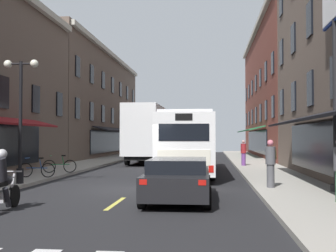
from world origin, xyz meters
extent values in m
cube|color=black|center=(0.00, 0.00, -0.05)|extent=(34.80, 80.00, 0.10)
cube|color=#DBCC4C|center=(0.00, -3.50, 0.00)|extent=(0.14, 2.40, 0.01)
cube|color=#DBCC4C|center=(0.00, 3.00, 0.00)|extent=(0.14, 2.40, 0.01)
cube|color=#DBCC4C|center=(0.00, 9.50, 0.00)|extent=(0.14, 2.40, 0.01)
cube|color=#DBCC4C|center=(0.00, 16.00, 0.00)|extent=(0.14, 2.40, 0.01)
cube|color=#DBCC4C|center=(0.00, 22.50, 0.00)|extent=(0.14, 2.40, 0.01)
cube|color=#DBCC4C|center=(0.00, 29.00, 0.00)|extent=(0.14, 2.40, 0.01)
cube|color=#DBCC4C|center=(0.00, 35.50, 0.00)|extent=(0.14, 2.40, 0.01)
cube|color=#A39E93|center=(5.90, 0.00, 0.07)|extent=(3.00, 80.00, 0.14)
cube|color=black|center=(-7.36, 3.81, 4.20)|extent=(0.10, 1.00, 1.60)
cube|color=black|center=(-7.36, 7.62, 4.20)|extent=(0.10, 1.00, 1.60)
cube|color=black|center=(-7.36, 11.43, 4.20)|extent=(0.10, 1.00, 1.60)
cube|color=brown|center=(-11.40, 26.67, 5.39)|extent=(8.00, 26.57, 10.78)
cube|color=#B2AD9E|center=(-7.30, 26.67, 10.43)|extent=(0.44, 26.07, 0.40)
cube|color=black|center=(-7.36, 26.67, 1.55)|extent=(0.10, 16.00, 2.10)
cube|color=black|center=(-6.65, 26.67, 2.75)|extent=(1.38, 14.93, 0.44)
cube|color=black|center=(-7.36, 15.24, 4.20)|extent=(0.10, 1.00, 1.60)
cube|color=black|center=(-7.36, 19.05, 4.20)|extent=(0.10, 1.00, 1.60)
cube|color=black|center=(-7.36, 22.86, 4.20)|extent=(0.10, 1.00, 1.60)
cube|color=black|center=(-7.36, 26.67, 4.20)|extent=(0.10, 1.00, 1.60)
cube|color=black|center=(-7.36, 30.48, 4.20)|extent=(0.10, 1.00, 1.60)
cube|color=black|center=(-7.36, 34.29, 4.20)|extent=(0.10, 1.00, 1.60)
cube|color=black|center=(-7.36, 38.10, 4.20)|extent=(0.10, 1.00, 1.60)
cube|color=black|center=(-7.36, 15.24, 7.40)|extent=(0.10, 1.00, 1.60)
cube|color=black|center=(-7.36, 19.05, 7.40)|extent=(0.10, 1.00, 1.60)
cube|color=black|center=(-7.36, 22.86, 7.40)|extent=(0.10, 1.00, 1.60)
cube|color=black|center=(-7.36, 26.67, 7.40)|extent=(0.10, 1.00, 1.60)
cube|color=black|center=(-7.36, 30.48, 7.40)|extent=(0.10, 1.00, 1.60)
cube|color=black|center=(-7.36, 34.29, 7.40)|extent=(0.10, 1.00, 1.60)
cube|color=black|center=(-7.36, 38.10, 7.40)|extent=(0.10, 1.00, 1.60)
cube|color=black|center=(7.36, 0.00, 1.55)|extent=(0.10, 16.00, 2.10)
cube|color=black|center=(6.65, 0.00, 2.75)|extent=(1.38, 14.93, 0.44)
cube|color=black|center=(7.36, 0.00, 4.20)|extent=(0.10, 1.00, 1.60)
cube|color=black|center=(7.36, 3.81, 4.20)|extent=(0.10, 1.00, 1.60)
cube|color=black|center=(7.36, 7.62, 4.20)|extent=(0.10, 1.00, 1.60)
cube|color=black|center=(7.36, 11.43, 4.20)|extent=(0.10, 1.00, 1.60)
cube|color=black|center=(7.36, 3.81, 7.40)|extent=(0.10, 1.00, 1.60)
cube|color=black|center=(7.36, 7.62, 7.40)|extent=(0.10, 1.00, 1.60)
cube|color=black|center=(7.36, 11.43, 7.40)|extent=(0.10, 1.00, 1.60)
cube|color=black|center=(7.36, 11.43, 10.60)|extent=(0.10, 1.00, 1.60)
cube|color=brown|center=(11.40, 26.67, 6.46)|extent=(8.00, 26.57, 12.93)
cube|color=#B2AD9E|center=(7.30, 26.67, 12.58)|extent=(0.44, 26.07, 0.40)
cube|color=black|center=(7.36, 26.67, 1.55)|extent=(0.10, 16.00, 2.10)
cube|color=#1E6638|center=(6.65, 26.67, 2.75)|extent=(1.38, 14.93, 0.44)
cube|color=black|center=(7.36, 15.24, 4.20)|extent=(0.10, 1.00, 1.60)
cube|color=black|center=(7.36, 19.05, 4.20)|extent=(0.10, 1.00, 1.60)
cube|color=black|center=(7.36, 22.86, 4.20)|extent=(0.10, 1.00, 1.60)
cube|color=black|center=(7.36, 26.67, 4.20)|extent=(0.10, 1.00, 1.60)
cube|color=black|center=(7.36, 30.48, 4.20)|extent=(0.10, 1.00, 1.60)
cube|color=black|center=(7.36, 34.29, 4.20)|extent=(0.10, 1.00, 1.60)
cube|color=black|center=(7.36, 38.10, 4.20)|extent=(0.10, 1.00, 1.60)
cube|color=black|center=(7.36, 15.24, 7.40)|extent=(0.10, 1.00, 1.60)
cube|color=black|center=(7.36, 19.05, 7.40)|extent=(0.10, 1.00, 1.60)
cube|color=black|center=(7.36, 22.86, 7.40)|extent=(0.10, 1.00, 1.60)
cube|color=black|center=(7.36, 26.67, 7.40)|extent=(0.10, 1.00, 1.60)
cube|color=black|center=(7.36, 30.48, 7.40)|extent=(0.10, 1.00, 1.60)
cube|color=black|center=(7.36, 34.29, 7.40)|extent=(0.10, 1.00, 1.60)
cube|color=black|center=(7.36, 38.10, 7.40)|extent=(0.10, 1.00, 1.60)
cylinder|color=black|center=(7.05, -1.11, 3.07)|extent=(0.18, 0.18, 5.87)
cube|color=white|center=(1.67, 6.82, 1.68)|extent=(2.68, 11.55, 2.67)
cube|color=silver|center=(1.67, 6.82, 3.08)|extent=(2.47, 10.35, 0.16)
cube|color=black|center=(1.67, 7.12, 1.87)|extent=(2.70, 9.15, 0.96)
cube|color=#193899|center=(1.67, 6.82, 0.60)|extent=(2.71, 11.15, 0.36)
cube|color=black|center=(1.61, 12.54, 1.87)|extent=(2.25, 0.15, 1.10)
cube|color=black|center=(1.74, 1.10, 2.17)|extent=(2.05, 0.14, 0.70)
cube|color=silver|center=(1.74, 1.09, 1.15)|extent=(2.15, 0.13, 0.64)
cube|color=black|center=(1.74, 1.09, 2.80)|extent=(0.70, 0.11, 0.28)
cube|color=red|center=(0.65, 1.07, 0.70)|extent=(0.20, 0.08, 0.28)
cube|color=red|center=(2.84, 1.10, 0.70)|extent=(0.20, 0.08, 0.28)
cylinder|color=black|center=(0.45, 10.57, 0.50)|extent=(0.31, 1.00, 1.00)
cylinder|color=black|center=(2.80, 10.60, 0.50)|extent=(0.31, 1.00, 1.00)
cylinder|color=black|center=(0.54, 3.55, 0.50)|extent=(0.31, 1.00, 1.00)
cylinder|color=black|center=(2.89, 3.58, 0.50)|extent=(0.31, 1.00, 1.00)
cube|color=black|center=(-1.98, 18.28, 1.55)|extent=(2.31, 2.46, 2.40)
cube|color=black|center=(-1.98, 19.47, 2.40)|extent=(2.00, 0.11, 0.80)
cube|color=silver|center=(-1.96, 14.15, 2.48)|extent=(2.42, 5.83, 3.57)
cube|color=maroon|center=(-0.74, 14.15, 2.66)|extent=(0.07, 3.49, 0.90)
cube|color=black|center=(-1.97, 15.37, 0.55)|extent=(1.93, 7.88, 0.24)
cylinder|color=black|center=(-3.08, 18.08, 0.45)|extent=(0.28, 0.90, 0.90)
cylinder|color=black|center=(-0.88, 18.09, 0.45)|extent=(0.28, 0.90, 0.90)
cylinder|color=black|center=(-3.06, 13.27, 0.45)|extent=(0.28, 0.90, 0.90)
cylinder|color=black|center=(-0.86, 13.28, 0.45)|extent=(0.28, 0.90, 0.90)
cube|color=black|center=(1.81, -2.60, 0.57)|extent=(1.95, 4.79, 0.67)
cube|color=black|center=(1.81, -2.79, 1.09)|extent=(1.76, 2.60, 0.43)
cube|color=red|center=(1.07, -4.97, 0.81)|extent=(0.20, 0.06, 0.14)
cube|color=red|center=(2.60, -4.95, 0.81)|extent=(0.20, 0.06, 0.14)
cylinder|color=black|center=(0.89, -0.92, 0.32)|extent=(0.23, 0.64, 0.64)
cylinder|color=black|center=(2.69, -0.90, 0.32)|extent=(0.23, 0.64, 0.64)
cylinder|color=black|center=(0.93, -4.29, 0.32)|extent=(0.23, 0.64, 0.64)
cylinder|color=black|center=(2.73, -4.27, 0.32)|extent=(0.23, 0.64, 0.64)
cube|color=black|center=(-1.97, 24.34, 0.54)|extent=(1.92, 4.24, 0.60)
cube|color=black|center=(-1.97, 24.17, 1.03)|extent=(1.73, 2.30, 0.43)
cube|color=red|center=(-2.70, 22.24, 0.74)|extent=(0.20, 0.06, 0.14)
cube|color=red|center=(-1.20, 22.26, 0.74)|extent=(0.20, 0.06, 0.14)
cylinder|color=black|center=(-2.87, 25.74, 0.32)|extent=(0.23, 0.64, 0.64)
cylinder|color=black|center=(-1.11, 25.76, 0.32)|extent=(0.23, 0.64, 0.64)
cylinder|color=black|center=(-2.84, 22.92, 0.32)|extent=(0.23, 0.64, 0.64)
cylinder|color=black|center=(-1.07, 22.94, 0.32)|extent=(0.23, 0.64, 0.64)
cylinder|color=black|center=(-2.72, -4.40, 0.31)|extent=(0.13, 0.62, 0.62)
cylinder|color=#B2B2B7|center=(-2.72, -4.52, 0.61)|extent=(0.08, 0.33, 0.68)
ellipsoid|color=black|center=(-2.70, -4.95, 0.81)|extent=(0.34, 0.57, 0.28)
cube|color=#B2B2B7|center=(-2.69, -5.13, 0.40)|extent=(0.26, 0.41, 0.30)
cylinder|color=#B2B2B7|center=(-2.71, -4.62, 1.02)|extent=(0.62, 0.07, 0.04)
cylinder|color=black|center=(-2.68, -5.28, 1.13)|extent=(0.36, 0.47, 0.66)
sphere|color=#B2B2B7|center=(-2.69, -5.17, 1.53)|extent=(0.26, 0.26, 0.26)
cylinder|color=black|center=(-2.51, -5.24, 0.40)|extent=(0.16, 0.37, 0.56)
torus|color=black|center=(-5.61, 2.59, 0.47)|extent=(0.66, 0.05, 0.66)
torus|color=black|center=(-4.56, 2.60, 0.47)|extent=(0.66, 0.05, 0.66)
cylinder|color=#194CA5|center=(-5.09, 2.59, 0.57)|extent=(1.00, 0.05, 0.04)
cylinder|color=#194CA5|center=(-4.91, 2.59, 0.75)|extent=(0.14, 0.04, 0.50)
cube|color=black|center=(-4.89, 2.59, 1.02)|extent=(0.20, 0.12, 0.06)
cylinder|color=#194CA5|center=(-5.53, 2.59, 1.02)|extent=(0.03, 0.48, 0.03)
torus|color=black|center=(-5.48, 5.03, 0.47)|extent=(0.66, 0.18, 0.66)
torus|color=black|center=(-4.45, 5.25, 0.47)|extent=(0.66, 0.18, 0.66)
cylinder|color=#1E7F3F|center=(-4.97, 5.14, 0.57)|extent=(0.98, 0.24, 0.04)
cylinder|color=#1E7F3F|center=(-4.79, 5.18, 0.75)|extent=(0.14, 0.06, 0.50)
cube|color=black|center=(-4.77, 5.18, 1.02)|extent=(0.22, 0.16, 0.06)
cylinder|color=#1E7F3F|center=(-5.40, 5.05, 1.02)|extent=(0.13, 0.48, 0.03)
cylinder|color=#4C4C51|center=(4.99, -0.21, 0.56)|extent=(0.28, 0.28, 0.84)
cylinder|color=#4C4C51|center=(4.99, -0.21, 1.31)|extent=(0.36, 0.36, 0.65)
sphere|color=#CD6779|center=(4.99, -0.21, 1.77)|extent=(0.23, 0.23, 0.23)
cube|color=#B29947|center=(5.09, 0.01, 1.34)|extent=(0.30, 0.25, 0.36)
cylinder|color=#66387F|center=(4.93, 11.62, 0.54)|extent=(0.28, 0.28, 0.80)
cylinder|color=maroon|center=(4.93, 11.62, 1.25)|extent=(0.36, 0.36, 0.62)
sphere|color=#A98381|center=(4.93, 11.62, 1.69)|extent=(0.22, 0.22, 0.22)
cylinder|color=black|center=(-4.71, 0.12, 2.57)|extent=(0.14, 0.14, 4.87)
cylinder|color=black|center=(-4.71, 0.12, 0.44)|extent=(0.28, 0.28, 0.60)
cylinder|color=black|center=(-4.71, 0.12, 4.91)|extent=(1.10, 0.07, 0.07)
sphere|color=white|center=(-5.26, 0.12, 4.91)|extent=(0.32, 0.32, 0.32)
sphere|color=white|center=(-4.16, 0.12, 4.91)|extent=(0.32, 0.32, 0.32)
camera|label=1|loc=(2.83, -15.69, 1.97)|focal=44.44mm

